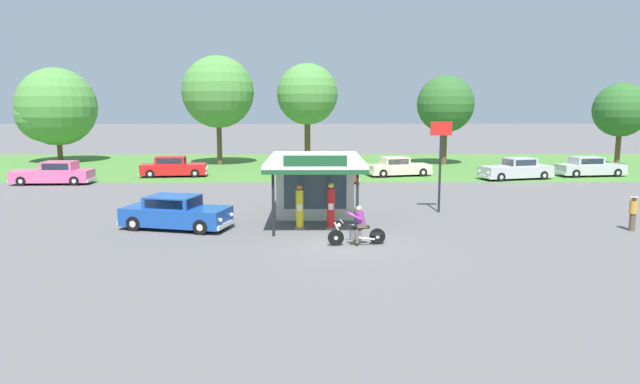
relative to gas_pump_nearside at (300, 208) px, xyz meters
The scene contains 20 objects.
ground_plane 3.24m from the gas_pump_nearside, 54.84° to the right, with size 300.00×300.00×0.00m, color #5B5959.
grass_verge_strip 27.54m from the gas_pump_nearside, 86.28° to the left, with size 120.00×24.00×0.01m, color #477A33.
service_station_kiosk 3.46m from the gas_pump_nearside, 77.96° to the left, with size 4.45×7.59×3.47m.
gas_pump_nearside is the anchor object (origin of this frame).
gas_pump_offside 1.40m from the gas_pump_nearside, ahead, with size 0.44×0.44×2.09m.
motorcycle_with_rider 3.81m from the gas_pump_nearside, 51.07° to the right, with size 2.32×0.71×1.58m.
featured_classic_sedan 5.59m from the gas_pump_nearside, behind, with size 5.19×3.02×1.50m.
parked_car_back_row_centre_right 23.41m from the gas_pump_nearside, 47.32° to the left, with size 5.82×3.18×1.60m.
parked_car_back_row_left 15.45m from the gas_pump_nearside, 84.74° to the left, with size 4.83×2.01×1.64m.
parked_car_back_row_right 29.27m from the gas_pump_nearside, 40.45° to the left, with size 5.54×2.49×1.52m.
parked_car_second_row_spare 23.14m from the gas_pump_nearside, 139.93° to the left, with size 5.58×2.08×1.61m.
parked_car_back_row_far_left 21.71m from the gas_pump_nearside, 118.47° to the left, with size 5.29×2.29×1.58m.
parked_car_back_row_far_right 20.66m from the gas_pump_nearside, 69.36° to the left, with size 5.29×2.91×1.48m.
bystander_strolling_foreground 14.75m from the gas_pump_nearside, ahead, with size 0.34×0.34×1.55m.
tree_oak_far_right 31.18m from the gas_pump_nearside, 65.36° to the left, with size 5.28×5.28×8.27m.
tree_oak_right 29.80m from the gas_pump_nearside, 106.47° to the left, with size 6.63×6.63×10.06m.
tree_oak_centre 28.46m from the gas_pump_nearside, 89.70° to the left, with size 5.64×5.64×9.36m.
tree_oak_far_left 39.41m from the gas_pump_nearside, 128.76° to the left, with size 7.50×7.50×9.13m.
tree_oak_distant_spare 38.50m from the gas_pump_nearside, 42.66° to the left, with size 4.80×4.80×7.51m.
roadside_pole_sign 8.51m from the gas_pump_nearside, 29.32° to the left, with size 1.10×0.12×4.69m.
Camera 1 is at (-1.12, -22.33, 5.49)m, focal length 31.72 mm.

